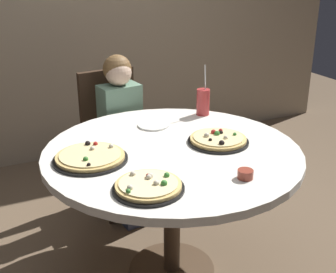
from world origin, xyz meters
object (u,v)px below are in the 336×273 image
at_px(pizza_veggie, 90,157).
at_px(sauce_bowl, 245,174).
at_px(soda_cup, 203,102).
at_px(dining_table, 172,165).
at_px(pizza_pepperoni, 148,186).
at_px(plate_small, 154,125).
at_px(diner_child, 126,147).
at_px(pizza_cheese, 218,140).
at_px(chair_wooden, 114,132).

relative_size(pizza_veggie, sauce_bowl, 5.10).
bearing_deg(pizza_veggie, soda_cup, 23.54).
xyz_separation_m(dining_table, pizza_pepperoni, (-0.28, -0.34, 0.11)).
xyz_separation_m(pizza_pepperoni, plate_small, (0.32, 0.69, -0.01)).
xyz_separation_m(pizza_veggie, plate_small, (0.46, 0.30, -0.01)).
xyz_separation_m(diner_child, pizza_pepperoni, (-0.28, -1.05, 0.28)).
bearing_deg(pizza_cheese, diner_child, 108.35).
distance_m(sauce_bowl, plate_small, 0.78).
relative_size(dining_table, soda_cup, 4.24).
bearing_deg(diner_child, pizza_cheese, -71.65).
relative_size(chair_wooden, diner_child, 0.88).
bearing_deg(sauce_bowl, pizza_veggie, 139.78).
bearing_deg(pizza_cheese, pizza_pepperoni, -149.35).
bearing_deg(soda_cup, pizza_veggie, -156.46).
xyz_separation_m(pizza_veggie, pizza_pepperoni, (0.14, -0.39, 0.00)).
bearing_deg(pizza_pepperoni, pizza_veggie, 109.35).
height_order(pizza_cheese, plate_small, pizza_cheese).
height_order(chair_wooden, plate_small, chair_wooden).
bearing_deg(dining_table, pizza_veggie, 173.72).
relative_size(pizza_veggie, plate_small, 1.98).
bearing_deg(pizza_pepperoni, sauce_bowl, -11.57).
distance_m(diner_child, pizza_pepperoni, 1.12).
bearing_deg(diner_child, pizza_pepperoni, -105.15).
height_order(diner_child, plate_small, diner_child).
relative_size(pizza_cheese, soda_cup, 1.04).
bearing_deg(soda_cup, diner_child, 141.85).
relative_size(pizza_pepperoni, soda_cup, 0.98).
relative_size(dining_table, chair_wooden, 1.37).
height_order(diner_child, pizza_cheese, diner_child).
height_order(dining_table, plate_small, plate_small).
distance_m(dining_table, sauce_bowl, 0.46).
xyz_separation_m(pizza_veggie, soda_cup, (0.81, 0.35, 0.06)).
distance_m(pizza_pepperoni, plate_small, 0.76).
xyz_separation_m(chair_wooden, pizza_veggie, (-0.40, -0.85, 0.24)).
bearing_deg(diner_child, soda_cup, -38.15).
distance_m(diner_child, pizza_cheese, 0.83).
distance_m(dining_table, soda_cup, 0.59).
bearing_deg(sauce_bowl, plate_small, 97.27).
distance_m(chair_wooden, diner_child, 0.19).
xyz_separation_m(soda_cup, sauce_bowl, (-0.26, -0.83, -0.06)).
distance_m(diner_child, pizza_veggie, 0.84).
bearing_deg(pizza_cheese, chair_wooden, 106.01).
relative_size(dining_table, sauce_bowl, 18.63).
distance_m(chair_wooden, pizza_veggie, 0.97).
height_order(pizza_veggie, soda_cup, soda_cup).
distance_m(chair_wooden, pizza_cheese, 0.98).
xyz_separation_m(dining_table, sauce_bowl, (0.15, -0.43, 0.11)).
height_order(diner_child, pizza_veggie, diner_child).
relative_size(sauce_bowl, plate_small, 0.39).
relative_size(pizza_cheese, sauce_bowl, 4.56).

